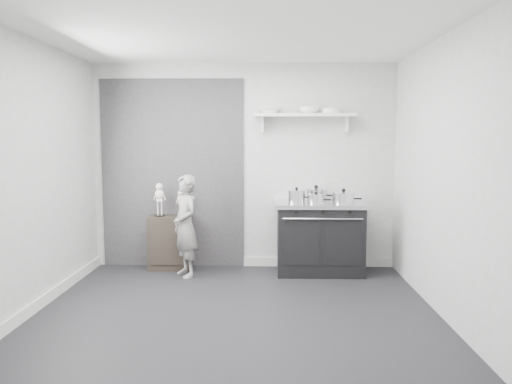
# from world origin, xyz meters

# --- Properties ---
(ground) EXTENTS (4.00, 4.00, 0.00)m
(ground) POSITION_xyz_m (0.00, 0.00, 0.00)
(ground) COLOR black
(ground) RESTS_ON ground
(room_shell) EXTENTS (4.02, 3.62, 2.71)m
(room_shell) POSITION_xyz_m (-0.09, 0.15, 1.64)
(room_shell) COLOR #A7A7A5
(room_shell) RESTS_ON ground
(wall_shelf) EXTENTS (1.30, 0.26, 0.24)m
(wall_shelf) POSITION_xyz_m (0.80, 1.68, 2.01)
(wall_shelf) COLOR silver
(wall_shelf) RESTS_ON room_shell
(stove) EXTENTS (1.14, 0.71, 0.91)m
(stove) POSITION_xyz_m (0.99, 1.48, 0.46)
(stove) COLOR black
(stove) RESTS_ON ground
(side_cabinet) EXTENTS (0.54, 0.32, 0.71)m
(side_cabinet) POSITION_xyz_m (-0.97, 1.61, 0.35)
(side_cabinet) COLOR black
(side_cabinet) RESTS_ON ground
(child) EXTENTS (0.50, 0.56, 1.27)m
(child) POSITION_xyz_m (-0.70, 1.26, 0.64)
(child) COLOR slate
(child) RESTS_ON ground
(pot_front_left) EXTENTS (0.31, 0.22, 0.20)m
(pot_front_left) POSITION_xyz_m (0.68, 1.37, 1.00)
(pot_front_left) COLOR silver
(pot_front_left) RESTS_ON stove
(pot_back_left) EXTENTS (0.38, 0.29, 0.21)m
(pot_back_left) POSITION_xyz_m (0.95, 1.62, 0.99)
(pot_back_left) COLOR silver
(pot_back_left) RESTS_ON stove
(pot_front_right) EXTENTS (0.36, 0.28, 0.19)m
(pot_front_right) POSITION_xyz_m (1.26, 1.31, 0.99)
(pot_front_right) COLOR silver
(pot_front_right) RESTS_ON stove
(pot_front_center) EXTENTS (0.29, 0.20, 0.15)m
(pot_front_center) POSITION_xyz_m (0.92, 1.30, 0.97)
(pot_front_center) COLOR silver
(pot_front_center) RESTS_ON stove
(skeleton_full) EXTENTS (0.14, 0.09, 0.50)m
(skeleton_full) POSITION_xyz_m (-1.10, 1.61, 0.96)
(skeleton_full) COLOR beige
(skeleton_full) RESTS_ON side_cabinet
(skeleton_torso) EXTENTS (0.11, 0.07, 0.39)m
(skeleton_torso) POSITION_xyz_m (-0.82, 1.61, 0.90)
(skeleton_torso) COLOR beige
(skeleton_torso) RESTS_ON side_cabinet
(bowl_large) EXTENTS (0.29, 0.29, 0.07)m
(bowl_large) POSITION_xyz_m (0.35, 1.67, 2.08)
(bowl_large) COLOR white
(bowl_large) RESTS_ON wall_shelf
(bowl_small) EXTENTS (0.26, 0.26, 0.08)m
(bowl_small) POSITION_xyz_m (0.85, 1.67, 2.08)
(bowl_small) COLOR white
(bowl_small) RESTS_ON wall_shelf
(plate_stack) EXTENTS (0.26, 0.26, 0.06)m
(plate_stack) POSITION_xyz_m (1.14, 1.67, 2.07)
(plate_stack) COLOR silver
(plate_stack) RESTS_ON wall_shelf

